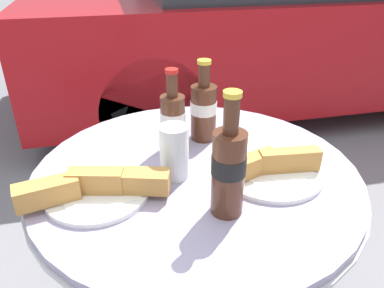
{
  "coord_description": "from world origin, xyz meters",
  "views": [
    {
      "loc": [
        -0.18,
        -0.74,
        1.2
      ],
      "look_at": [
        0.0,
        0.04,
        0.76
      ],
      "focal_mm": 35.0,
      "sensor_mm": 36.0,
      "label": 1
    }
  ],
  "objects": [
    {
      "name": "lunch_plate_near",
      "position": [
        -0.23,
        -0.06,
        0.74
      ],
      "size": [
        0.32,
        0.23,
        0.06
      ],
      "color": "white",
      "rests_on": "bistro_table"
    },
    {
      "name": "parked_car",
      "position": [
        1.25,
        2.12,
        0.63
      ],
      "size": [
        3.97,
        1.77,
        1.32
      ],
      "color": "#9E0F14",
      "rests_on": "ground_plane"
    },
    {
      "name": "cola_bottle_center",
      "position": [
        0.06,
        0.16,
        0.8
      ],
      "size": [
        0.07,
        0.07,
        0.22
      ],
      "color": "#4C2819",
      "rests_on": "bistro_table"
    },
    {
      "name": "cola_bottle_right",
      "position": [
        -0.03,
        0.11,
        0.8
      ],
      "size": [
        0.06,
        0.06,
        0.22
      ],
      "color": "#4C2819",
      "rests_on": "bistro_table"
    },
    {
      "name": "lunch_plate_far",
      "position": [
        0.17,
        -0.06,
        0.73
      ],
      "size": [
        0.25,
        0.25,
        0.07
      ],
      "color": "white",
      "rests_on": "bistro_table"
    },
    {
      "name": "bistro_table",
      "position": [
        0.0,
        0.0,
        0.58
      ],
      "size": [
        0.8,
        0.8,
        0.71
      ],
      "color": "#B7B7BC",
      "rests_on": "ground_plane"
    },
    {
      "name": "cola_bottle_left",
      "position": [
        0.02,
        -0.17,
        0.81
      ],
      "size": [
        0.07,
        0.07,
        0.26
      ],
      "color": "#4C2819",
      "rests_on": "bistro_table"
    },
    {
      "name": "drinking_glass",
      "position": [
        -0.05,
        -0.01,
        0.77
      ],
      "size": [
        0.07,
        0.07,
        0.13
      ],
      "color": "silver",
      "rests_on": "bistro_table"
    }
  ]
}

